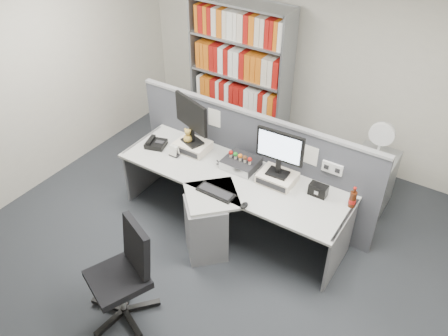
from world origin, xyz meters
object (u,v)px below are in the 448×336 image
Objects in this scene: monitor_right at (280,150)px; filing_cabinet at (370,182)px; desk_fan at (382,136)px; keyboard at (216,192)px; desk at (221,205)px; desk_calendar at (174,152)px; office_chair at (125,272)px; desk_phone at (155,143)px; mouse at (244,205)px; desktop_pc at (241,163)px; shelving_unit at (240,77)px; cola_bottle at (353,199)px; speaker at (318,190)px; monitor_left at (191,117)px.

monitor_right reaches higher than filing_cabinet.
filing_cabinet is at bearing 90.00° from desk_fan.
desk is at bearing 98.36° from keyboard.
desk_calendar is 0.13× the size of office_chair.
desk_phone is at bearing 169.01° from desk.
desktop_pc is at bearing 124.11° from mouse.
shelving_unit is 1.97× the size of office_chair.
filing_cabinet is (1.20, 1.00, -0.42)m from desktop_pc.
desktop_pc is at bearing -140.15° from desk_fan.
cola_bottle is 0.34× the size of filing_cabinet.
office_chair is at bearing -97.71° from desk.
desk_calendar is 0.28× the size of desk_fan.
monitor_right is at bearing -47.22° from shelving_unit.
shelving_unit is (-0.90, 1.85, 0.52)m from desk.
desk is at bearing -155.38° from speaker.
speaker is 0.27× the size of filing_cabinet.
shelving_unit reaches higher than filing_cabinet.
monitor_right is 1.27m from desk_calendar.
desk_fan is at bearing 27.95° from desk_phone.
shelving_unit reaches higher than desktop_pc.
monitor_left is 2.11m from desk_fan.
monitor_right is 1.90× the size of desk_phone.
monitor_left is 1.10m from monitor_right.
cola_bottle is 0.98m from desk_fan.
mouse is 1.29m from office_chair.
office_chair is (-1.38, -2.70, -0.45)m from desk_fan.
desk_fan reaches higher than speaker.
monitor_left reaches higher than cola_bottle.
desk_calendar is 0.71× the size of speaker.
monitor_left is 0.55× the size of office_chair.
shelving_unit is 2.86× the size of filing_cabinet.
desktop_pc is 0.53m from keyboard.
desktop_pc reaches higher than desk.
monitor_left is 1.18× the size of desk_fan.
desk_calendar is at bearing -147.75° from filing_cabinet.
monitor_right is at bearing 10.06° from desk_calendar.
office_chair is (-0.18, -1.30, 0.09)m from desk.
desk_fan is (0.74, 1.02, -0.13)m from monitor_right.
mouse is (0.37, -0.55, -0.03)m from desktop_pc.
desk is 1.32m from office_chair.
speaker is 0.18× the size of office_chair.
keyboard is 0.40× the size of office_chair.
monitor_left reaches higher than mouse.
desk is 0.83m from desk_calendar.
desk_calendar is at bearing -172.47° from cola_bottle.
cola_bottle is 1.07m from filing_cabinet.
mouse is 1.78m from desk_fan.
filing_cabinet is (0.74, 1.02, -0.78)m from monitor_right.
desktop_pc is at bearing 1.17° from monitor_left.
mouse is 0.10× the size of office_chair.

